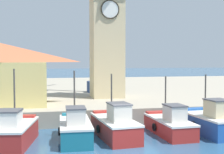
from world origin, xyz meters
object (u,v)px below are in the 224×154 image
port_crane_far (97,36)px  fishing_boat_mid_left (115,125)px  fishing_boat_left_outer (12,132)px  fishing_boat_left_inner (75,128)px  clock_tower (107,28)px  fishing_boat_center (169,124)px  fishing_boat_mid_right (211,122)px

port_crane_far → fishing_boat_mid_left: bearing=-95.2°
fishing_boat_left_outer → fishing_boat_left_inner: size_ratio=0.98×
clock_tower → fishing_boat_center: bearing=-79.3°
fishing_boat_mid_left → port_crane_far: size_ratio=0.29×
fishing_boat_left_outer → fishing_boat_mid_right: 12.49m
clock_tower → port_crane_far: port_crane_far is taller
port_crane_far → fishing_boat_center: bearing=-82.1°
fishing_boat_mid_right → fishing_boat_center: bearing=172.2°
fishing_boat_mid_right → clock_tower: bearing=113.0°
fishing_boat_center → fishing_boat_mid_right: bearing=-7.8°
fishing_boat_left_outer → port_crane_far: (7.55, 16.38, 6.79)m
fishing_boat_mid_right → port_crane_far: 18.25m
fishing_boat_left_outer → fishing_boat_mid_left: (6.10, 0.43, 0.02)m
fishing_boat_left_outer → clock_tower: 15.49m
fishing_boat_mid_left → port_crane_far: bearing=84.8°
fishing_boat_left_inner → fishing_boat_mid_left: fishing_boat_left_inner is taller
fishing_boat_left_inner → fishing_boat_mid_left: (2.50, 0.19, 0.03)m
fishing_boat_left_inner → fishing_boat_center: size_ratio=0.99×
fishing_boat_left_outer → fishing_boat_center: (9.76, 0.53, -0.07)m
fishing_boat_left_inner → fishing_boat_center: 6.17m
fishing_boat_center → port_crane_far: bearing=97.9°
fishing_boat_mid_right → port_crane_far: port_crane_far is taller
fishing_boat_left_inner → port_crane_far: bearing=76.2°
fishing_boat_mid_left → fishing_boat_center: size_ratio=1.07×
fishing_boat_left_outer → fishing_boat_center: bearing=3.1°
fishing_boat_left_outer → port_crane_far: 19.27m
port_crane_far → fishing_boat_left_outer: bearing=-114.8°
fishing_boat_mid_left → fishing_boat_mid_right: size_ratio=1.09×
fishing_boat_left_outer → port_crane_far: size_ratio=0.26×
fishing_boat_mid_right → port_crane_far: (-4.93, 16.22, 6.75)m
fishing_boat_center → port_crane_far: (-2.21, 15.84, 6.87)m
fishing_boat_mid_left → fishing_boat_center: bearing=1.6°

